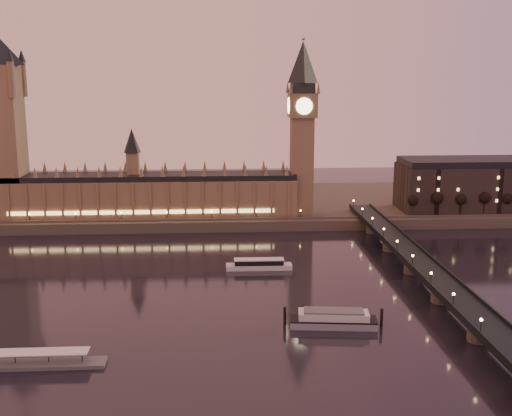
{
  "coord_description": "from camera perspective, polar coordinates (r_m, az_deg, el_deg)",
  "views": [
    {
      "loc": [
        3.88,
        -256.96,
        89.7
      ],
      "look_at": [
        21.49,
        35.0,
        27.95
      ],
      "focal_mm": 45.0,
      "sensor_mm": 36.0,
      "label": 1
    }
  ],
  "objects": [
    {
      "name": "ground",
      "position": [
        272.2,
        -4.11,
        -7.35
      ],
      "size": [
        700.0,
        700.0,
        0.0
      ],
      "primitive_type": "plane",
      "color": "black",
      "rests_on": "ground"
    },
    {
      "name": "far_embankment",
      "position": [
        431.57,
        0.09,
        0.33
      ],
      "size": [
        560.0,
        130.0,
        6.0
      ],
      "primitive_type": "cube",
      "color": "#423D35",
      "rests_on": "ground"
    },
    {
      "name": "palace_of_westminster",
      "position": [
        386.53,
        -9.94,
        1.61
      ],
      "size": [
        180.0,
        26.62,
        52.0
      ],
      "color": "brown",
      "rests_on": "ground"
    },
    {
      "name": "victoria_tower",
      "position": [
        398.46,
        -21.76,
        7.64
      ],
      "size": [
        31.68,
        31.68,
        118.0
      ],
      "color": "brown",
      "rests_on": "ground"
    },
    {
      "name": "big_ben",
      "position": [
        382.13,
        4.13,
        8.03
      ],
      "size": [
        17.68,
        17.68,
        104.0
      ],
      "color": "brown",
      "rests_on": "ground"
    },
    {
      "name": "westminster_bridge",
      "position": [
        284.28,
        14.77,
        -5.71
      ],
      "size": [
        13.2,
        260.0,
        15.3
      ],
      "color": "black",
      "rests_on": "ground"
    },
    {
      "name": "bare_tree_0",
      "position": [
        390.23,
        13.54,
        0.69
      ],
      "size": [
        6.54,
        6.54,
        13.29
      ],
      "color": "black",
      "rests_on": "ground"
    },
    {
      "name": "bare_tree_1",
      "position": [
        394.67,
        15.55,
        0.71
      ],
      "size": [
        6.54,
        6.54,
        13.29
      ],
      "color": "black",
      "rests_on": "ground"
    },
    {
      "name": "bare_tree_2",
      "position": [
        399.59,
        17.51,
        0.73
      ],
      "size": [
        6.54,
        6.54,
        13.29
      ],
      "color": "black",
      "rests_on": "ground"
    },
    {
      "name": "bare_tree_3",
      "position": [
        404.95,
        19.41,
        0.74
      ],
      "size": [
        6.54,
        6.54,
        13.29
      ],
      "color": "black",
      "rests_on": "ground"
    },
    {
      "name": "bare_tree_4",
      "position": [
        410.76,
        21.27,
        0.76
      ],
      "size": [
        6.54,
        6.54,
        13.29
      ],
      "color": "black",
      "rests_on": "ground"
    },
    {
      "name": "cruise_boat_a",
      "position": [
        299.91,
        0.27,
        -5.05
      ],
      "size": [
        30.72,
        7.03,
        4.9
      ],
      "rotation": [
        0.0,
        0.0,
        -0.01
      ],
      "color": "silver",
      "rests_on": "ground"
    },
    {
      "name": "moored_barge",
      "position": [
        236.13,
        6.9,
        -9.77
      ],
      "size": [
        35.76,
        12.1,
        6.59
      ],
      "rotation": [
        0.0,
        0.0,
        -0.11
      ],
      "color": "gray",
      "rests_on": "ground"
    },
    {
      "name": "pontoon_pier",
      "position": [
        216.89,
        -19.07,
        -12.84
      ],
      "size": [
        43.32,
        7.22,
        11.55
      ],
      "color": "#595B5E",
      "rests_on": "ground"
    }
  ]
}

